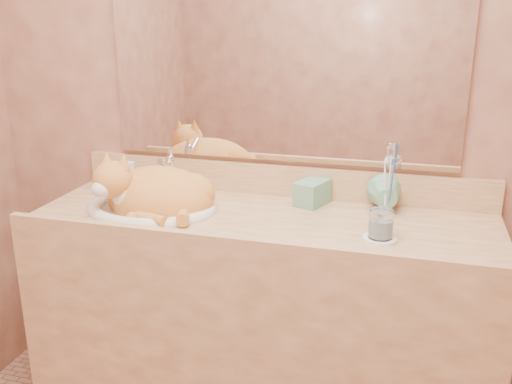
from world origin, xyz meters
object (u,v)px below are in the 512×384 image
(vanity_counter, at_px, (261,326))
(soap_dispenser, at_px, (303,182))
(water_glass, at_px, (381,224))
(toothbrush_cup, at_px, (387,200))
(sink_basin, at_px, (151,190))
(cat, at_px, (153,191))

(vanity_counter, distance_m, soap_dispenser, 0.55)
(water_glass, bearing_deg, toothbrush_cup, 88.53)
(toothbrush_cup, bearing_deg, sink_basin, -169.14)
(toothbrush_cup, height_order, water_glass, toothbrush_cup)
(cat, height_order, water_glass, cat)
(cat, height_order, soap_dispenser, soap_dispenser)
(sink_basin, relative_size, water_glass, 5.20)
(sink_basin, bearing_deg, vanity_counter, 15.17)
(vanity_counter, height_order, sink_basin, sink_basin)
(vanity_counter, distance_m, water_glass, 0.64)
(sink_basin, height_order, cat, cat)
(cat, xyz_separation_m, soap_dispenser, (0.51, 0.15, 0.03))
(sink_basin, distance_m, water_glass, 0.81)
(water_glass, bearing_deg, cat, 174.27)
(vanity_counter, relative_size, water_glass, 18.04)
(soap_dispenser, xyz_separation_m, water_glass, (0.29, -0.23, -0.04))
(soap_dispenser, bearing_deg, cat, -143.58)
(cat, xyz_separation_m, toothbrush_cup, (0.81, 0.15, -0.01))
(cat, bearing_deg, water_glass, 2.07)
(sink_basin, relative_size, cat, 1.13)
(vanity_counter, bearing_deg, water_glass, -13.12)
(cat, xyz_separation_m, water_glass, (0.80, -0.08, -0.01))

